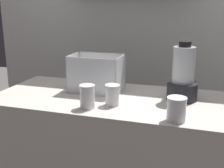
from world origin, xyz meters
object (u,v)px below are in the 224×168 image
(juice_cup_orange_far_left, at_px, (87,98))
(carrot_display_bin, at_px, (98,80))
(blender_pitcher, at_px, (183,78))
(juice_cup_pomegranate_left, at_px, (112,96))
(juice_cup_beet_middle, at_px, (176,111))

(juice_cup_orange_far_left, bearing_deg, carrot_display_bin, 100.10)
(carrot_display_bin, relative_size, blender_pitcher, 0.95)
(blender_pitcher, bearing_deg, juice_cup_pomegranate_left, -149.25)
(juice_cup_beet_middle, bearing_deg, blender_pitcher, 89.96)
(carrot_display_bin, bearing_deg, juice_cup_pomegranate_left, -53.70)
(carrot_display_bin, bearing_deg, juice_cup_beet_middle, -33.86)
(carrot_display_bin, xyz_separation_m, blender_pitcher, (0.51, -0.02, 0.06))
(blender_pitcher, relative_size, juice_cup_pomegranate_left, 2.92)
(juice_cup_orange_far_left, height_order, juice_cup_beet_middle, juice_cup_orange_far_left)
(juice_cup_beet_middle, bearing_deg, juice_cup_pomegranate_left, 161.08)
(juice_cup_pomegranate_left, bearing_deg, carrot_display_bin, 126.30)
(juice_cup_orange_far_left, relative_size, juice_cup_beet_middle, 1.08)
(juice_cup_orange_far_left, bearing_deg, juice_cup_pomegranate_left, 36.49)
(juice_cup_pomegranate_left, distance_m, juice_cup_beet_middle, 0.37)
(carrot_display_bin, height_order, juice_cup_orange_far_left, carrot_display_bin)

